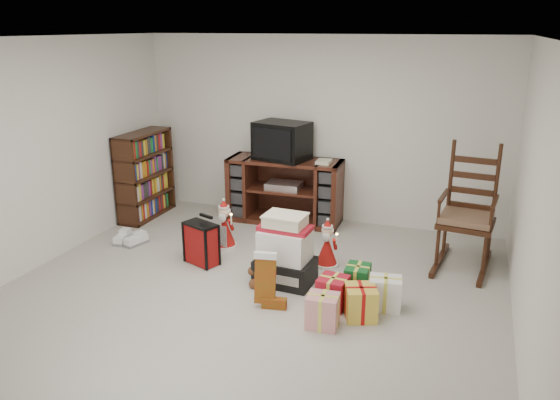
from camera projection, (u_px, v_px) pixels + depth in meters
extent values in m
cube|color=beige|center=(248.00, 295.00, 5.53)|extent=(5.00, 5.00, 0.01)
cube|color=white|center=(243.00, 38.00, 4.76)|extent=(5.00, 5.00, 0.01)
cube|color=white|center=(319.00, 130.00, 7.38)|extent=(5.00, 0.01, 2.50)
cube|color=white|center=(60.00, 291.00, 2.91)|extent=(5.00, 0.01, 2.50)
cube|color=white|center=(36.00, 155.00, 5.96)|extent=(0.01, 5.00, 2.50)
cube|color=white|center=(535.00, 204.00, 4.33)|extent=(0.01, 5.00, 2.50)
cube|color=#4D1F16|center=(285.00, 191.00, 7.48)|extent=(1.56, 0.61, 0.88)
cube|color=silver|center=(284.00, 185.00, 7.43)|extent=(0.48, 0.35, 0.09)
cube|color=#391D0F|center=(145.00, 175.00, 7.64)|extent=(0.33, 0.99, 1.21)
cube|color=#391D0F|center=(466.00, 223.00, 6.01)|extent=(0.63, 0.61, 0.06)
cube|color=#88644A|center=(467.00, 218.00, 5.99)|extent=(0.59, 0.57, 0.07)
cube|color=#391D0F|center=(471.00, 176.00, 6.10)|extent=(0.49, 0.12, 0.89)
cube|color=#391D0F|center=(461.00, 264.00, 6.16)|extent=(0.68, 1.01, 0.07)
cube|color=black|center=(285.00, 271.00, 5.75)|extent=(0.62, 0.46, 0.27)
cube|color=white|center=(285.00, 245.00, 5.66)|extent=(0.52, 0.41, 0.33)
cube|color=#A81323|center=(285.00, 228.00, 5.61)|extent=(0.55, 0.32, 0.05)
cube|color=beige|center=(285.00, 221.00, 5.58)|extent=(0.42, 0.33, 0.11)
cube|color=#9C1611|center=(201.00, 244.00, 6.17)|extent=(0.42, 0.32, 0.49)
cube|color=black|center=(204.00, 215.00, 6.16)|extent=(0.20, 0.10, 0.03)
ellipsoid|color=brown|center=(265.00, 273.00, 5.71)|extent=(0.26, 0.22, 0.27)
sphere|color=brown|center=(263.00, 260.00, 5.63)|extent=(0.17, 0.17, 0.17)
cone|color=#AB1512|center=(327.00, 251.00, 6.14)|extent=(0.26, 0.26, 0.37)
sphere|color=beige|center=(327.00, 231.00, 6.07)|extent=(0.13, 0.13, 0.13)
cone|color=#AB1512|center=(328.00, 223.00, 6.04)|extent=(0.11, 0.11, 0.09)
cylinder|color=silver|center=(337.00, 239.00, 5.94)|extent=(0.02, 0.02, 0.11)
cone|color=#AB1512|center=(225.00, 232.00, 6.65)|extent=(0.28, 0.28, 0.41)
sphere|color=beige|center=(224.00, 212.00, 6.57)|extent=(0.14, 0.14, 0.14)
cone|color=#AB1512|center=(224.00, 204.00, 6.54)|extent=(0.12, 0.12, 0.10)
cylinder|color=silver|center=(231.00, 220.00, 6.44)|extent=(0.02, 0.02, 0.12)
cube|color=white|center=(123.00, 238.00, 6.84)|extent=(0.17, 0.32, 0.11)
cube|color=white|center=(136.00, 240.00, 6.78)|extent=(0.21, 0.33, 0.11)
cube|color=#A81323|center=(333.00, 291.00, 5.29)|extent=(0.29, 0.29, 0.29)
cube|color=#175C21|center=(361.00, 283.00, 5.47)|extent=(0.29, 0.29, 0.29)
cube|color=yellow|center=(357.00, 304.00, 5.06)|extent=(0.29, 0.29, 0.29)
cube|color=white|center=(316.00, 309.00, 4.97)|extent=(0.29, 0.29, 0.29)
cube|color=white|center=(384.00, 297.00, 5.18)|extent=(0.29, 0.29, 0.29)
cube|color=black|center=(282.00, 141.00, 7.28)|extent=(0.78, 0.62, 0.51)
cube|color=black|center=(276.00, 144.00, 7.05)|extent=(0.58, 0.15, 0.40)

